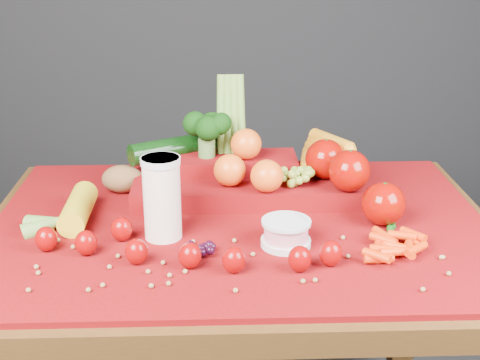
{
  "coord_description": "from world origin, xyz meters",
  "views": [
    {
      "loc": [
        -0.05,
        -1.3,
        1.35
      ],
      "look_at": [
        0.0,
        0.02,
        0.85
      ],
      "focal_mm": 50.0,
      "sensor_mm": 36.0,
      "label": 1
    }
  ],
  "objects_px": {
    "milk_glass": "(162,195)",
    "yogurt_bowl": "(286,232)",
    "table": "(240,266)",
    "produce_mound": "(263,171)"
  },
  "relations": [
    {
      "from": "table",
      "to": "yogurt_bowl",
      "type": "bearing_deg",
      "value": -53.31
    },
    {
      "from": "yogurt_bowl",
      "to": "produce_mound",
      "type": "bearing_deg",
      "value": 95.84
    },
    {
      "from": "table",
      "to": "milk_glass",
      "type": "xyz_separation_m",
      "value": [
        -0.16,
        -0.07,
        0.2
      ]
    },
    {
      "from": "table",
      "to": "milk_glass",
      "type": "distance_m",
      "value": 0.26
    },
    {
      "from": "table",
      "to": "produce_mound",
      "type": "distance_m",
      "value": 0.23
    },
    {
      "from": "table",
      "to": "produce_mound",
      "type": "relative_size",
      "value": 1.81
    },
    {
      "from": "yogurt_bowl",
      "to": "table",
      "type": "bearing_deg",
      "value": 126.69
    },
    {
      "from": "milk_glass",
      "to": "yogurt_bowl",
      "type": "height_order",
      "value": "milk_glass"
    },
    {
      "from": "milk_glass",
      "to": "yogurt_bowl",
      "type": "xyz_separation_m",
      "value": [
        0.24,
        -0.05,
        -0.06
      ]
    },
    {
      "from": "table",
      "to": "produce_mound",
      "type": "height_order",
      "value": "produce_mound"
    }
  ]
}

